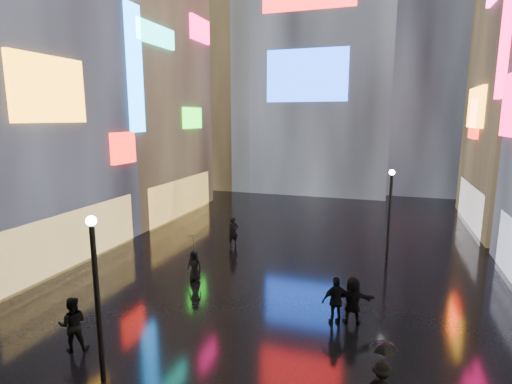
% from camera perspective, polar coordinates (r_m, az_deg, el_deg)
% --- Properties ---
extents(ground, '(140.00, 140.00, 0.00)m').
position_cam_1_polar(ground, '(24.69, 5.88, -8.22)').
color(ground, black).
rests_on(ground, ground).
extents(building_left_far, '(10.28, 12.00, 22.00)m').
position_cam_1_polar(building_left_far, '(35.76, -18.22, 14.94)').
color(building_left_far, black).
rests_on(building_left_far, ground).
extents(tower_flank_right, '(12.00, 12.00, 34.00)m').
position_cam_1_polar(tower_flank_right, '(49.88, 24.18, 20.15)').
color(tower_flank_right, black).
rests_on(tower_flank_right, ground).
extents(tower_flank_left, '(10.00, 10.00, 26.00)m').
position_cam_1_polar(tower_flank_left, '(48.95, -4.78, 16.46)').
color(tower_flank_left, black).
rests_on(tower_flank_left, ground).
extents(lamp_near, '(0.30, 0.30, 5.20)m').
position_cam_1_polar(lamp_near, '(12.87, -21.81, -12.96)').
color(lamp_near, black).
rests_on(lamp_near, ground).
extents(lamp_far, '(0.30, 0.30, 5.20)m').
position_cam_1_polar(lamp_far, '(22.90, 18.55, -2.55)').
color(lamp_far, black).
rests_on(lamp_far, ground).
extents(pedestrian_1, '(1.18, 1.13, 1.92)m').
position_cam_1_polar(pedestrian_1, '(15.70, -24.71, -16.76)').
color(pedestrian_1, black).
rests_on(pedestrian_1, ground).
extents(pedestrian_3, '(1.21, 0.91, 1.91)m').
position_cam_1_polar(pedestrian_3, '(16.29, 11.39, -14.97)').
color(pedestrian_3, black).
rests_on(pedestrian_3, ground).
extents(pedestrian_4, '(0.75, 0.49, 1.54)m').
position_cam_1_polar(pedestrian_4, '(20.13, -8.79, -10.39)').
color(pedestrian_4, black).
rests_on(pedestrian_4, ground).
extents(pedestrian_5, '(1.83, 0.84, 1.90)m').
position_cam_1_polar(pedestrian_5, '(16.46, 13.64, -14.80)').
color(pedestrian_5, black).
rests_on(pedestrian_5, ground).
extents(pedestrian_6, '(0.78, 0.78, 1.83)m').
position_cam_1_polar(pedestrian_6, '(25.05, -3.26, -5.70)').
color(pedestrian_6, black).
rests_on(pedestrian_6, ground).
extents(umbrella_1, '(0.96, 0.96, 0.62)m').
position_cam_1_polar(umbrella_1, '(11.80, 17.73, -20.96)').
color(umbrella_1, black).
rests_on(umbrella_1, pedestrian_2).
extents(umbrella_2, '(1.01, 1.00, 0.83)m').
position_cam_1_polar(umbrella_2, '(19.74, -8.89, -7.17)').
color(umbrella_2, black).
rests_on(umbrella_2, pedestrian_4).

